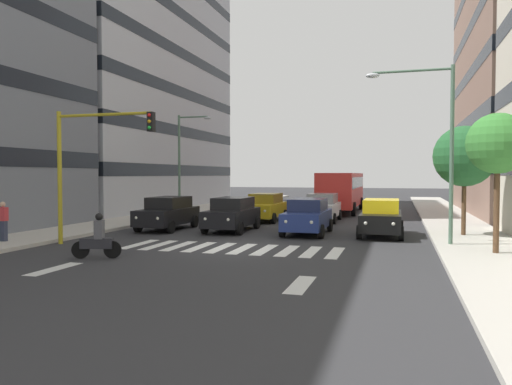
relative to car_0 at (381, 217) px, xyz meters
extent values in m
plane|color=#2D2D30|center=(5.50, 5.64, -0.89)|extent=(180.00, 180.00, 0.00)
cube|color=#B2ADA3|center=(-3.87, 5.64, -0.81)|extent=(3.42, 90.00, 0.15)
cube|color=#B2ADA3|center=(14.87, 5.64, -0.81)|extent=(3.42, 90.00, 0.15)
cube|color=#ADB2BC|center=(22.28, -14.15, 13.68)|extent=(11.40, 23.43, 29.12)
cube|color=black|center=(22.28, -14.15, 2.35)|extent=(11.44, 23.47, 0.90)
cube|color=black|center=(22.28, -14.15, 5.59)|extent=(11.44, 23.47, 0.90)
cube|color=black|center=(22.28, -14.15, 8.82)|extent=(11.44, 23.47, 0.90)
cube|color=black|center=(22.28, -14.15, 12.06)|extent=(11.44, 23.47, 0.90)
cube|color=black|center=(22.28, -14.15, 15.29)|extent=(11.44, 23.47, 0.90)
cube|color=silver|center=(1.45, 5.64, -0.88)|extent=(0.45, 2.80, 0.01)
cube|color=silver|center=(2.35, 5.64, -0.88)|extent=(0.45, 2.80, 0.01)
cube|color=silver|center=(3.25, 5.64, -0.88)|extent=(0.45, 2.80, 0.01)
cube|color=silver|center=(4.15, 5.64, -0.88)|extent=(0.45, 2.80, 0.01)
cube|color=silver|center=(5.05, 5.64, -0.88)|extent=(0.45, 2.80, 0.01)
cube|color=silver|center=(5.95, 5.64, -0.88)|extent=(0.45, 2.80, 0.01)
cube|color=silver|center=(6.85, 5.64, -0.88)|extent=(0.45, 2.80, 0.01)
cube|color=silver|center=(7.75, 5.64, -0.88)|extent=(0.45, 2.80, 0.01)
cube|color=silver|center=(8.65, 5.64, -0.88)|extent=(0.45, 2.80, 0.01)
cube|color=silver|center=(9.55, 5.64, -0.88)|extent=(0.45, 2.80, 0.01)
cube|color=silver|center=(1.67, 11.14, -0.88)|extent=(0.50, 2.20, 0.01)
cube|color=silver|center=(9.33, 11.14, -0.88)|extent=(0.50, 2.20, 0.01)
cube|color=black|center=(0.00, 0.05, -0.17)|extent=(1.80, 4.40, 0.80)
cube|color=yellow|center=(0.00, -0.15, 0.53)|extent=(1.58, 2.46, 0.60)
cylinder|color=black|center=(-0.90, 1.50, -0.57)|extent=(0.22, 0.64, 0.64)
cylinder|color=black|center=(0.90, 1.50, -0.57)|extent=(0.22, 0.64, 0.64)
cylinder|color=black|center=(-0.90, -1.40, -0.57)|extent=(0.22, 0.64, 0.64)
cylinder|color=black|center=(0.90, -1.40, -0.57)|extent=(0.22, 0.64, 0.64)
sphere|color=white|center=(-0.58, 2.20, -0.09)|extent=(0.18, 0.18, 0.18)
sphere|color=white|center=(0.58, 2.20, -0.09)|extent=(0.18, 0.18, 0.18)
cube|color=navy|center=(3.46, 0.28, -0.17)|extent=(1.80, 4.40, 0.80)
cube|color=#1D2547|center=(3.46, 0.08, 0.53)|extent=(1.58, 2.46, 0.60)
cylinder|color=black|center=(2.56, 1.73, -0.57)|extent=(0.22, 0.64, 0.64)
cylinder|color=black|center=(4.36, 1.73, -0.57)|extent=(0.22, 0.64, 0.64)
cylinder|color=black|center=(2.56, -1.18, -0.57)|extent=(0.22, 0.64, 0.64)
cylinder|color=black|center=(4.36, -1.18, -0.57)|extent=(0.22, 0.64, 0.64)
sphere|color=white|center=(2.89, 2.43, -0.09)|extent=(0.18, 0.18, 0.18)
sphere|color=white|center=(4.04, 2.43, -0.09)|extent=(0.18, 0.18, 0.18)
cube|color=black|center=(7.39, 0.11, -0.17)|extent=(1.80, 4.40, 0.80)
cube|color=black|center=(7.39, -0.09, 0.53)|extent=(1.58, 2.46, 0.60)
cylinder|color=black|center=(6.49, 1.56, -0.57)|extent=(0.22, 0.64, 0.64)
cylinder|color=black|center=(8.29, 1.56, -0.57)|extent=(0.22, 0.64, 0.64)
cylinder|color=black|center=(6.49, -1.34, -0.57)|extent=(0.22, 0.64, 0.64)
cylinder|color=black|center=(8.29, -1.34, -0.57)|extent=(0.22, 0.64, 0.64)
sphere|color=white|center=(6.82, 2.26, -0.09)|extent=(0.18, 0.18, 0.18)
sphere|color=white|center=(7.97, 2.26, -0.09)|extent=(0.18, 0.18, 0.18)
cube|color=black|center=(10.85, 0.42, -0.17)|extent=(1.80, 4.40, 0.80)
cube|color=black|center=(10.85, 0.22, 0.53)|extent=(1.58, 2.46, 0.60)
cylinder|color=black|center=(9.95, 1.88, -0.57)|extent=(0.22, 0.64, 0.64)
cylinder|color=black|center=(11.75, 1.88, -0.57)|extent=(0.22, 0.64, 0.64)
cylinder|color=black|center=(9.95, -1.03, -0.57)|extent=(0.22, 0.64, 0.64)
cylinder|color=black|center=(11.75, -1.03, -0.57)|extent=(0.22, 0.64, 0.64)
sphere|color=white|center=(10.28, 2.57, -0.09)|extent=(0.18, 0.18, 0.18)
sphere|color=white|center=(11.43, 2.57, -0.09)|extent=(0.18, 0.18, 0.18)
cube|color=gold|center=(7.17, -5.57, -0.17)|extent=(1.80, 4.40, 0.80)
cube|color=olive|center=(7.17, -5.77, 0.53)|extent=(1.58, 2.46, 0.60)
cylinder|color=black|center=(6.27, -4.11, -0.57)|extent=(0.22, 0.64, 0.64)
cylinder|color=black|center=(8.07, -4.11, -0.57)|extent=(0.22, 0.64, 0.64)
cylinder|color=black|center=(6.27, -7.02, -0.57)|extent=(0.22, 0.64, 0.64)
cylinder|color=black|center=(8.07, -7.02, -0.57)|extent=(0.22, 0.64, 0.64)
sphere|color=white|center=(6.60, -3.42, -0.09)|extent=(0.18, 0.18, 0.18)
sphere|color=white|center=(7.75, -3.42, -0.09)|extent=(0.18, 0.18, 0.18)
cube|color=silver|center=(3.74, -6.35, -0.17)|extent=(1.80, 4.40, 0.80)
cube|color=gray|center=(3.74, -6.55, 0.53)|extent=(1.58, 2.46, 0.60)
cylinder|color=black|center=(2.84, -4.90, -0.57)|extent=(0.22, 0.64, 0.64)
cylinder|color=black|center=(4.64, -4.90, -0.57)|extent=(0.22, 0.64, 0.64)
cylinder|color=black|center=(2.84, -7.81, -0.57)|extent=(0.22, 0.64, 0.64)
cylinder|color=black|center=(4.64, -7.81, -0.57)|extent=(0.22, 0.64, 0.64)
sphere|color=white|center=(3.16, -4.20, -0.09)|extent=(0.18, 0.18, 0.18)
sphere|color=white|center=(4.32, -4.20, -0.09)|extent=(0.18, 0.18, 0.18)
cube|color=red|center=(3.46, -14.39, 0.86)|extent=(2.50, 10.50, 2.50)
cube|color=black|center=(3.46, -14.39, 1.41)|extent=(2.52, 9.87, 0.80)
cylinder|color=black|center=(2.21, -10.72, -0.39)|extent=(0.28, 1.00, 1.00)
cylinder|color=black|center=(4.71, -10.72, -0.39)|extent=(0.28, 1.00, 1.00)
cylinder|color=black|center=(2.21, -17.54, -0.39)|extent=(0.28, 1.00, 1.00)
cylinder|color=black|center=(4.71, -17.54, -0.39)|extent=(0.28, 1.00, 1.00)
cylinder|color=black|center=(9.74, 9.28, -0.59)|extent=(0.60, 0.28, 0.60)
cylinder|color=black|center=(8.69, 8.95, -0.59)|extent=(0.60, 0.28, 0.60)
cube|color=#232328|center=(9.21, 9.12, -0.37)|extent=(1.12, 0.56, 0.36)
cube|color=#4C4C51|center=(9.12, 9.09, 0.11)|extent=(0.38, 0.43, 0.64)
sphere|color=black|center=(9.12, 9.09, 0.55)|extent=(0.26, 0.26, 0.26)
cylinder|color=#AD991E|center=(12.76, 6.45, 1.86)|extent=(0.18, 0.18, 5.50)
cylinder|color=#AD991E|center=(10.64, 6.45, 4.41)|extent=(4.24, 0.12, 0.12)
cube|color=black|center=(8.52, 6.45, 4.06)|extent=(0.24, 0.28, 0.76)
sphere|color=red|center=(8.52, 6.60, 4.30)|extent=(0.14, 0.14, 0.14)
sphere|color=orange|center=(8.52, 6.60, 4.06)|extent=(0.14, 0.14, 0.14)
sphere|color=green|center=(8.52, 6.60, 3.82)|extent=(0.14, 0.14, 0.14)
cylinder|color=#4C6B56|center=(-2.76, 3.08, 2.78)|extent=(0.16, 0.16, 7.02)
cylinder|color=#4C6B56|center=(-1.24, 3.08, 6.14)|extent=(3.05, 0.10, 0.10)
ellipsoid|color=#B7BCC1|center=(0.29, 3.08, 6.04)|extent=(0.56, 0.28, 0.20)
cylinder|color=#4C6B56|center=(13.76, -7.23, 2.67)|extent=(0.16, 0.16, 6.81)
cylinder|color=#4C6B56|center=(12.70, -7.23, 5.92)|extent=(2.11, 0.10, 0.10)
ellipsoid|color=#B7BCC1|center=(11.64, -7.23, 5.82)|extent=(0.56, 0.28, 0.20)
cylinder|color=#513823|center=(-4.07, 4.97, 0.86)|extent=(0.20, 0.20, 3.19)
sphere|color=#387F33|center=(-4.07, 4.97, 3.09)|extent=(2.12, 2.12, 2.12)
cylinder|color=#513823|center=(-3.62, -0.25, 0.64)|extent=(0.20, 0.20, 2.75)
sphere|color=#235B2D|center=(-3.62, -0.25, 2.84)|extent=(2.75, 2.75, 2.75)
cube|color=#2D3347|center=(14.84, 7.35, -0.32)|extent=(0.28, 0.20, 0.84)
cube|color=#C63338|center=(14.84, 7.35, 0.38)|extent=(0.36, 0.24, 0.56)
sphere|color=tan|center=(14.84, 7.35, 0.78)|extent=(0.22, 0.22, 0.22)
camera|label=1|loc=(-0.79, 23.73, 2.01)|focal=34.44mm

